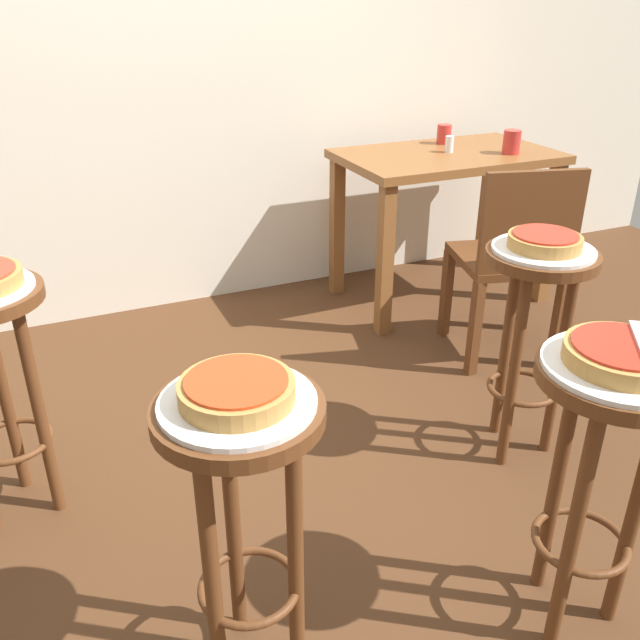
{
  "coord_description": "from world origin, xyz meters",
  "views": [
    {
      "loc": [
        -0.68,
        -1.59,
        1.47
      ],
      "look_at": [
        -0.03,
        -0.1,
        0.66
      ],
      "focal_mm": 38.12,
      "sensor_mm": 36.0,
      "label": 1
    }
  ],
  "objects_px": {
    "serving_plate_middle": "(238,402)",
    "stool_foreground": "(602,447)",
    "serving_plate_leftside": "(543,250)",
    "wooden_chair": "(513,257)",
    "stool_leftside": "(534,312)",
    "condiment_shaker": "(449,144)",
    "cup_far_edge": "(444,134)",
    "stool_middle": "(243,488)",
    "pizza_middle": "(237,390)",
    "dining_table": "(446,179)",
    "pizza_foreground": "(623,354)",
    "serving_plate_foreground": "(620,366)",
    "pizza_leftside": "(545,241)",
    "cup_near_edge": "(512,142)"
  },
  "relations": [
    {
      "from": "pizza_leftside",
      "to": "cup_near_edge",
      "type": "relative_size",
      "value": 2.04
    },
    {
      "from": "stool_foreground",
      "to": "pizza_middle",
      "type": "height_order",
      "value": "pizza_middle"
    },
    {
      "from": "pizza_middle",
      "to": "serving_plate_middle",
      "type": "bearing_deg",
      "value": 0.0
    },
    {
      "from": "wooden_chair",
      "to": "cup_far_edge",
      "type": "bearing_deg",
      "value": 77.85
    },
    {
      "from": "serving_plate_foreground",
      "to": "cup_near_edge",
      "type": "bearing_deg",
      "value": 58.88
    },
    {
      "from": "serving_plate_middle",
      "to": "cup_near_edge",
      "type": "bearing_deg",
      "value": 39.8
    },
    {
      "from": "stool_middle",
      "to": "condiment_shaker",
      "type": "distance_m",
      "value": 2.29
    },
    {
      "from": "pizza_foreground",
      "to": "dining_table",
      "type": "distance_m",
      "value": 2.01
    },
    {
      "from": "serving_plate_foreground",
      "to": "pizza_foreground",
      "type": "distance_m",
      "value": 0.03
    },
    {
      "from": "stool_foreground",
      "to": "serving_plate_leftside",
      "type": "relative_size",
      "value": 2.35
    },
    {
      "from": "stool_foreground",
      "to": "serving_plate_middle",
      "type": "relative_size",
      "value": 2.35
    },
    {
      "from": "stool_leftside",
      "to": "wooden_chair",
      "type": "xyz_separation_m",
      "value": [
        0.36,
        0.55,
        -0.06
      ]
    },
    {
      "from": "pizza_middle",
      "to": "condiment_shaker",
      "type": "relative_size",
      "value": 2.97
    },
    {
      "from": "serving_plate_foreground",
      "to": "stool_leftside",
      "type": "relative_size",
      "value": 0.45
    },
    {
      "from": "pizza_middle",
      "to": "cup_near_edge",
      "type": "distance_m",
      "value": 2.36
    },
    {
      "from": "dining_table",
      "to": "serving_plate_middle",
      "type": "bearing_deg",
      "value": -133.34
    },
    {
      "from": "serving_plate_leftside",
      "to": "cup_far_edge",
      "type": "xyz_separation_m",
      "value": [
        0.54,
        1.39,
        0.06
      ]
    },
    {
      "from": "cup_near_edge",
      "to": "condiment_shaker",
      "type": "bearing_deg",
      "value": 151.36
    },
    {
      "from": "serving_plate_foreground",
      "to": "stool_middle",
      "type": "bearing_deg",
      "value": 166.34
    },
    {
      "from": "stool_middle",
      "to": "wooden_chair",
      "type": "relative_size",
      "value": 0.86
    },
    {
      "from": "serving_plate_leftside",
      "to": "pizza_foreground",
      "type": "bearing_deg",
      "value": -117.22
    },
    {
      "from": "serving_plate_foreground",
      "to": "wooden_chair",
      "type": "height_order",
      "value": "wooden_chair"
    },
    {
      "from": "serving_plate_foreground",
      "to": "cup_near_edge",
      "type": "xyz_separation_m",
      "value": [
        1.03,
        1.7,
        0.06
      ]
    },
    {
      "from": "serving_plate_leftside",
      "to": "wooden_chair",
      "type": "height_order",
      "value": "wooden_chair"
    },
    {
      "from": "stool_leftside",
      "to": "dining_table",
      "type": "xyz_separation_m",
      "value": [
        0.45,
        1.22,
        0.09
      ]
    },
    {
      "from": "pizza_middle",
      "to": "pizza_leftside",
      "type": "xyz_separation_m",
      "value": [
        1.11,
        0.44,
        0.0
      ]
    },
    {
      "from": "serving_plate_leftside",
      "to": "cup_far_edge",
      "type": "height_order",
      "value": "cup_far_edge"
    },
    {
      "from": "stool_foreground",
      "to": "stool_leftside",
      "type": "height_order",
      "value": "same"
    },
    {
      "from": "serving_plate_leftside",
      "to": "wooden_chair",
      "type": "relative_size",
      "value": 0.37
    },
    {
      "from": "stool_leftside",
      "to": "wooden_chair",
      "type": "distance_m",
      "value": 0.66
    },
    {
      "from": "serving_plate_foreground",
      "to": "serving_plate_middle",
      "type": "bearing_deg",
      "value": 166.34
    },
    {
      "from": "serving_plate_foreground",
      "to": "wooden_chair",
      "type": "relative_size",
      "value": 0.39
    },
    {
      "from": "stool_leftside",
      "to": "stool_foreground",
      "type": "bearing_deg",
      "value": -117.22
    },
    {
      "from": "pizza_foreground",
      "to": "pizza_leftside",
      "type": "distance_m",
      "value": 0.7
    },
    {
      "from": "stool_middle",
      "to": "stool_leftside",
      "type": "bearing_deg",
      "value": 21.44
    },
    {
      "from": "stool_middle",
      "to": "stool_leftside",
      "type": "relative_size",
      "value": 1.0
    },
    {
      "from": "cup_far_edge",
      "to": "condiment_shaker",
      "type": "relative_size",
      "value": 1.23
    },
    {
      "from": "stool_leftside",
      "to": "pizza_leftside",
      "type": "distance_m",
      "value": 0.24
    },
    {
      "from": "serving_plate_middle",
      "to": "stool_foreground",
      "type": "bearing_deg",
      "value": -13.66
    },
    {
      "from": "cup_near_edge",
      "to": "stool_middle",
      "type": "bearing_deg",
      "value": -140.2
    },
    {
      "from": "stool_middle",
      "to": "pizza_middle",
      "type": "height_order",
      "value": "pizza_middle"
    },
    {
      "from": "stool_leftside",
      "to": "wooden_chair",
      "type": "height_order",
      "value": "wooden_chair"
    },
    {
      "from": "stool_leftside",
      "to": "dining_table",
      "type": "relative_size",
      "value": 0.72
    },
    {
      "from": "stool_foreground",
      "to": "pizza_leftside",
      "type": "distance_m",
      "value": 0.74
    },
    {
      "from": "condiment_shaker",
      "to": "cup_far_edge",
      "type": "bearing_deg",
      "value": 64.56
    },
    {
      "from": "serving_plate_leftside",
      "to": "pizza_leftside",
      "type": "xyz_separation_m",
      "value": [
        0.0,
        -0.0,
        0.03
      ]
    },
    {
      "from": "serving_plate_leftside",
      "to": "wooden_chair",
      "type": "distance_m",
      "value": 0.71
    },
    {
      "from": "cup_far_edge",
      "to": "condiment_shaker",
      "type": "height_order",
      "value": "cup_far_edge"
    },
    {
      "from": "cup_far_edge",
      "to": "stool_foreground",
      "type": "bearing_deg",
      "value": -113.09
    },
    {
      "from": "pizza_middle",
      "to": "cup_near_edge",
      "type": "height_order",
      "value": "cup_near_edge"
    }
  ]
}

